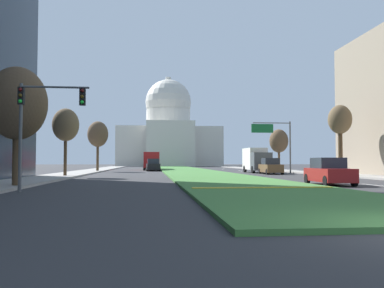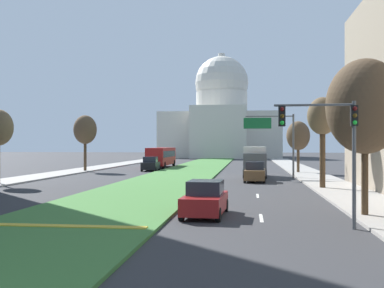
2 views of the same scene
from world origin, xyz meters
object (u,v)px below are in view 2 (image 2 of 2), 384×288
object	(u,v)px
overhead_guide_sign	(275,133)
street_tree_right_mid	(323,118)
sedan_distant	(151,164)
traffic_light_near_right	(333,136)
box_truck_delivery	(254,161)
street_tree_right_far	(298,136)
city_bus	(161,156)
street_tree_left_far	(85,130)
sedan_midblock	(255,172)
sedan_lead_stopped	(205,199)
capitol_building	(221,121)
street_tree_right_near	(365,107)

from	to	relation	value
overhead_guide_sign	street_tree_right_mid	bearing A→B (deg)	-75.12
street_tree_right_mid	sedan_distant	size ratio (longest dim) A/B	1.56
traffic_light_near_right	box_truck_delivery	world-z (taller)	traffic_light_near_right
street_tree_right_far	city_bus	xyz separation A→B (m)	(-18.76, 11.38, -2.68)
street_tree_left_far	street_tree_right_mid	bearing A→B (deg)	-37.33
street_tree_right_far	sedan_distant	distance (m)	19.08
overhead_guide_sign	street_tree_right_far	bearing A→B (deg)	69.94
street_tree_right_far	traffic_light_near_right	bearing A→B (deg)	-93.75
overhead_guide_sign	box_truck_delivery	distance (m)	4.08
sedan_distant	street_tree_left_far	bearing A→B (deg)	-160.09
sedan_midblock	sedan_distant	world-z (taller)	sedan_distant
city_bus	street_tree_right_far	bearing A→B (deg)	-31.24
sedan_lead_stopped	sedan_distant	xyz separation A→B (m)	(-10.63, 36.89, 0.07)
street_tree_left_far	sedan_midblock	xyz separation A→B (m)	(21.09, -13.10, -4.41)
sedan_midblock	sedan_lead_stopped	bearing A→B (deg)	-97.16
sedan_distant	overhead_guide_sign	bearing A→B (deg)	-37.05
sedan_lead_stopped	city_bus	xyz separation A→B (m)	(-10.87, 45.45, 0.98)
capitol_building	traffic_light_near_right	world-z (taller)	capitol_building
street_tree_left_far	sedan_distant	size ratio (longest dim) A/B	1.58
street_tree_right_mid	sedan_lead_stopped	xyz separation A→B (m)	(-7.67, -14.13, -4.65)
capitol_building	sedan_distant	bearing A→B (deg)	-94.43
street_tree_right_near	sedan_lead_stopped	size ratio (longest dim) A/B	1.75
overhead_guide_sign	street_tree_right_near	size ratio (longest dim) A/B	0.87
street_tree_left_far	box_truck_delivery	bearing A→B (deg)	-17.79
box_truck_delivery	street_tree_right_near	bearing A→B (deg)	-79.84
street_tree_right_near	capitol_building	bearing A→B (deg)	97.10
street_tree_right_near	sedan_distant	size ratio (longest dim) A/B	1.65
street_tree_right_near	sedan_distant	xyz separation A→B (m)	(-18.12, 36.56, -4.34)
street_tree_left_far	sedan_distant	distance (m)	9.42
street_tree_right_near	traffic_light_near_right	bearing A→B (deg)	-122.59
overhead_guide_sign	capitol_building	bearing A→B (deg)	97.33
sedan_lead_stopped	sedan_midblock	xyz separation A→B (m)	(2.63, 20.96, 0.06)
street_tree_right_far	city_bus	size ratio (longest dim) A/B	0.57
traffic_light_near_right	sedan_distant	bearing A→B (deg)	112.09
overhead_guide_sign	city_bus	bearing A→B (deg)	127.70
street_tree_left_far	city_bus	world-z (taller)	street_tree_left_far
sedan_lead_stopped	box_truck_delivery	size ratio (longest dim) A/B	0.67
street_tree_left_far	box_truck_delivery	distance (m)	22.47
street_tree_right_near	sedan_lead_stopped	bearing A→B (deg)	-177.44
street_tree_right_mid	overhead_guide_sign	bearing A→B (deg)	104.88
sedan_distant	capitol_building	bearing A→B (deg)	85.57
street_tree_right_mid	street_tree_right_far	bearing A→B (deg)	89.35
overhead_guide_sign	street_tree_right_near	world-z (taller)	street_tree_right_near
sedan_distant	box_truck_delivery	bearing A→B (deg)	-35.88
street_tree_right_mid	sedan_midblock	xyz separation A→B (m)	(-5.04, 6.83, -4.59)
sedan_distant	box_truck_delivery	world-z (taller)	box_truck_delivery
capitol_building	city_bus	bearing A→B (deg)	-95.30
street_tree_right_near	sedan_lead_stopped	xyz separation A→B (m)	(-7.49, -0.33, -4.41)
overhead_guide_sign	box_truck_delivery	bearing A→B (deg)	136.13
capitol_building	box_truck_delivery	distance (m)	77.62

